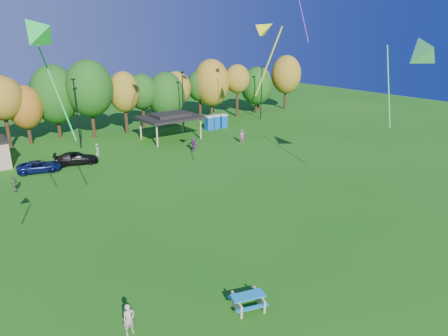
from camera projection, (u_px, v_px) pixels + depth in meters
ground at (285, 315)px, 21.72m from camera, size 160.00×160.00×0.00m
tree_line at (40, 101)px, 53.74m from camera, size 93.57×10.55×11.15m
lamp_posts at (77, 112)px, 51.60m from camera, size 64.50×0.25×9.09m
pavilion at (170, 117)px, 56.67m from camera, size 8.20×6.20×3.77m
porta_potties at (216, 122)px, 63.63m from camera, size 3.75×1.38×2.18m
picnic_table at (248, 300)px, 22.17m from camera, size 2.26×2.04×0.81m
kite_flyer at (129, 319)px, 20.13m from camera, size 0.64×0.43×1.72m
car_c at (39, 166)px, 43.87m from camera, size 4.94×3.14×1.27m
car_d at (76, 158)px, 46.47m from camera, size 5.26×3.36×1.42m
far_person_0 at (97, 150)px, 49.43m from camera, size 0.89×0.96×1.64m
far_person_1 at (242, 136)px, 55.50m from camera, size 0.80×0.71×1.83m
far_person_2 at (14, 184)px, 38.19m from camera, size 0.94×0.97×1.63m
far_person_5 at (194, 144)px, 51.43m from camera, size 0.87×1.78×1.84m
kite_3 at (422, 48)px, 31.62m from camera, size 3.79×4.85×8.08m
kite_4 at (35, 30)px, 20.74m from camera, size 3.00×4.33×7.59m
kite_10 at (266, 29)px, 28.24m from camera, size 2.29×3.02×5.42m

